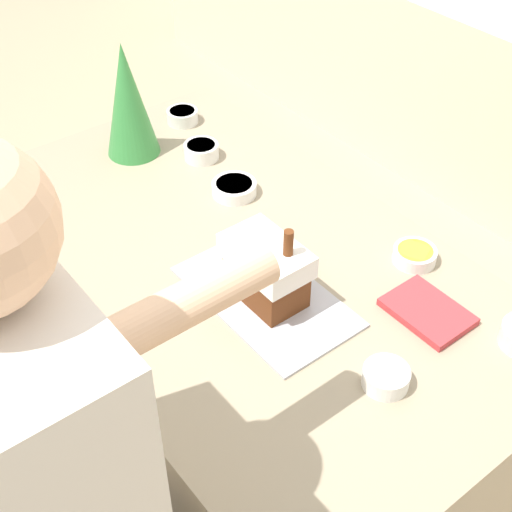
{
  "coord_description": "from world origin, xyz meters",
  "views": [
    {
      "loc": [
        1.17,
        -0.85,
        2.15
      ],
      "look_at": [
        0.09,
        0.0,
        0.95
      ],
      "focal_mm": 50.0,
      "sensor_mm": 36.0,
      "label": 1
    }
  ],
  "objects_px": {
    "candy_bowl_beside_tree": "(234,188)",
    "baking_tray": "(266,296)",
    "candy_bowl_near_tray_left": "(201,150)",
    "cookbook": "(427,312)",
    "decorative_tree": "(128,100)",
    "candy_bowl_near_tray_right": "(415,255)",
    "candy_bowl_center_rear": "(182,116)",
    "candy_bowl_far_right": "(386,377)",
    "gingerbread_house": "(266,270)"
  },
  "relations": [
    {
      "from": "candy_bowl_beside_tree",
      "to": "baking_tray",
      "type": "bearing_deg",
      "value": -26.66
    },
    {
      "from": "candy_bowl_near_tray_left",
      "to": "cookbook",
      "type": "height_order",
      "value": "candy_bowl_near_tray_left"
    },
    {
      "from": "decorative_tree",
      "to": "candy_bowl_near_tray_right",
      "type": "xyz_separation_m",
      "value": [
        0.93,
        0.31,
        -0.16
      ]
    },
    {
      "from": "candy_bowl_center_rear",
      "to": "candy_bowl_near_tray_left",
      "type": "bearing_deg",
      "value": -18.86
    },
    {
      "from": "baking_tray",
      "to": "candy_bowl_center_rear",
      "type": "height_order",
      "value": "candy_bowl_center_rear"
    },
    {
      "from": "baking_tray",
      "to": "candy_bowl_far_right",
      "type": "bearing_deg",
      "value": 5.57
    },
    {
      "from": "cookbook",
      "to": "candy_bowl_center_rear",
      "type": "bearing_deg",
      "value": 178.03
    },
    {
      "from": "candy_bowl_near_tray_left",
      "to": "cookbook",
      "type": "distance_m",
      "value": 0.92
    },
    {
      "from": "decorative_tree",
      "to": "candy_bowl_beside_tree",
      "type": "xyz_separation_m",
      "value": [
        0.39,
        0.12,
        -0.16
      ]
    },
    {
      "from": "candy_bowl_near_tray_left",
      "to": "candy_bowl_near_tray_right",
      "type": "height_order",
      "value": "candy_bowl_near_tray_left"
    },
    {
      "from": "candy_bowl_far_right",
      "to": "candy_bowl_near_tray_right",
      "type": "height_order",
      "value": "candy_bowl_far_right"
    },
    {
      "from": "decorative_tree",
      "to": "candy_bowl_near_tray_right",
      "type": "bearing_deg",
      "value": 18.6
    },
    {
      "from": "candy_bowl_center_rear",
      "to": "candy_bowl_near_tray_right",
      "type": "relative_size",
      "value": 0.91
    },
    {
      "from": "candy_bowl_near_tray_left",
      "to": "candy_bowl_beside_tree",
      "type": "bearing_deg",
      "value": -8.81
    },
    {
      "from": "gingerbread_house",
      "to": "candy_bowl_far_right",
      "type": "xyz_separation_m",
      "value": [
        0.38,
        0.04,
        -0.07
      ]
    },
    {
      "from": "candy_bowl_near_tray_left",
      "to": "gingerbread_house",
      "type": "bearing_deg",
      "value": -20.76
    },
    {
      "from": "decorative_tree",
      "to": "candy_bowl_center_rear",
      "type": "bearing_deg",
      "value": 104.41
    },
    {
      "from": "candy_bowl_center_rear",
      "to": "cookbook",
      "type": "xyz_separation_m",
      "value": [
        1.14,
        -0.04,
        -0.02
      ]
    },
    {
      "from": "candy_bowl_center_rear",
      "to": "cookbook",
      "type": "distance_m",
      "value": 1.14
    },
    {
      "from": "candy_bowl_beside_tree",
      "to": "candy_bowl_far_right",
      "type": "bearing_deg",
      "value": -11.98
    },
    {
      "from": "decorative_tree",
      "to": "candy_bowl_near_tray_right",
      "type": "distance_m",
      "value": 0.99
    },
    {
      "from": "baking_tray",
      "to": "cookbook",
      "type": "xyz_separation_m",
      "value": [
        0.29,
        0.28,
        0.01
      ]
    },
    {
      "from": "candy_bowl_far_right",
      "to": "cookbook",
      "type": "height_order",
      "value": "candy_bowl_far_right"
    },
    {
      "from": "candy_bowl_center_rear",
      "to": "candy_bowl_near_tray_right",
      "type": "distance_m",
      "value": 0.99
    },
    {
      "from": "baking_tray",
      "to": "candy_bowl_far_right",
      "type": "relative_size",
      "value": 4.45
    },
    {
      "from": "baking_tray",
      "to": "gingerbread_house",
      "type": "distance_m",
      "value": 0.09
    },
    {
      "from": "candy_bowl_beside_tree",
      "to": "candy_bowl_near_tray_right",
      "type": "distance_m",
      "value": 0.57
    },
    {
      "from": "baking_tray",
      "to": "candy_bowl_beside_tree",
      "type": "xyz_separation_m",
      "value": [
        -0.41,
        0.2,
        0.02
      ]
    },
    {
      "from": "decorative_tree",
      "to": "cookbook",
      "type": "height_order",
      "value": "decorative_tree"
    },
    {
      "from": "gingerbread_house",
      "to": "candy_bowl_far_right",
      "type": "bearing_deg",
      "value": 5.55
    },
    {
      "from": "gingerbread_house",
      "to": "decorative_tree",
      "type": "xyz_separation_m",
      "value": [
        -0.79,
        0.09,
        0.09
      ]
    },
    {
      "from": "decorative_tree",
      "to": "candy_bowl_near_tray_left",
      "type": "bearing_deg",
      "value": 42.41
    },
    {
      "from": "candy_bowl_near_tray_right",
      "to": "candy_bowl_near_tray_left",
      "type": "bearing_deg",
      "value": -168.06
    },
    {
      "from": "gingerbread_house",
      "to": "candy_bowl_beside_tree",
      "type": "height_order",
      "value": "gingerbread_house"
    },
    {
      "from": "candy_bowl_far_right",
      "to": "candy_bowl_near_tray_left",
      "type": "distance_m",
      "value": 1.03
    },
    {
      "from": "candy_bowl_center_rear",
      "to": "candy_bowl_beside_tree",
      "type": "height_order",
      "value": "candy_bowl_center_rear"
    },
    {
      "from": "candy_bowl_beside_tree",
      "to": "decorative_tree",
      "type": "bearing_deg",
      "value": -163.23
    },
    {
      "from": "decorative_tree",
      "to": "candy_bowl_far_right",
      "type": "bearing_deg",
      "value": -2.46
    },
    {
      "from": "candy_bowl_near_tray_right",
      "to": "cookbook",
      "type": "distance_m",
      "value": 0.2
    },
    {
      "from": "gingerbread_house",
      "to": "cookbook",
      "type": "bearing_deg",
      "value": 43.35
    },
    {
      "from": "gingerbread_house",
      "to": "candy_bowl_near_tray_left",
      "type": "relative_size",
      "value": 2.08
    },
    {
      "from": "candy_bowl_far_right",
      "to": "candy_bowl_beside_tree",
      "type": "relative_size",
      "value": 0.79
    },
    {
      "from": "candy_bowl_near_tray_right",
      "to": "cookbook",
      "type": "relative_size",
      "value": 0.57
    },
    {
      "from": "candy_bowl_center_rear",
      "to": "candy_bowl_beside_tree",
      "type": "relative_size",
      "value": 0.79
    },
    {
      "from": "baking_tray",
      "to": "gingerbread_house",
      "type": "relative_size",
      "value": 2.04
    },
    {
      "from": "baking_tray",
      "to": "candy_bowl_near_tray_left",
      "type": "height_order",
      "value": "candy_bowl_near_tray_left"
    },
    {
      "from": "gingerbread_house",
      "to": "candy_bowl_beside_tree",
      "type": "distance_m",
      "value": 0.46
    },
    {
      "from": "candy_bowl_near_tray_right",
      "to": "candy_bowl_beside_tree",
      "type": "bearing_deg",
      "value": -160.11
    },
    {
      "from": "candy_bowl_near_tray_right",
      "to": "decorative_tree",
      "type": "bearing_deg",
      "value": -161.4
    },
    {
      "from": "cookbook",
      "to": "baking_tray",
      "type": "bearing_deg",
      "value": -136.68
    }
  ]
}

